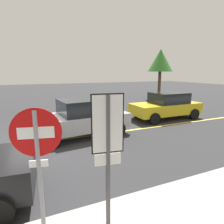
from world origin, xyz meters
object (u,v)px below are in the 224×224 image
at_px(car_yellow_far_lane, 166,105).
at_px(tree_centre_verge, 160,61).
at_px(stop_sign, 38,155).
at_px(speed_limit_sign, 108,139).
at_px(car_silver_crossing, 81,118).

height_order(car_yellow_far_lane, tree_centre_verge, tree_centre_verge).
distance_m(stop_sign, tree_centre_verge, 18.73).
bearing_deg(tree_centre_verge, stop_sign, -132.78).
bearing_deg(speed_limit_sign, car_yellow_far_lane, 44.95).
bearing_deg(car_silver_crossing, speed_limit_sign, -100.11).
height_order(speed_limit_sign, tree_centre_verge, tree_centre_verge).
bearing_deg(car_yellow_far_lane, speed_limit_sign, -135.05).
xyz_separation_m(stop_sign, tree_centre_verge, (12.62, 13.64, 2.31)).
bearing_deg(speed_limit_sign, car_silver_crossing, 79.89).
distance_m(stop_sign, speed_limit_sign, 1.11).
height_order(stop_sign, car_yellow_far_lane, stop_sign).
bearing_deg(stop_sign, tree_centre_verge, 47.22).
distance_m(stop_sign, car_yellow_far_lane, 10.10).
xyz_separation_m(speed_limit_sign, car_silver_crossing, (0.99, 5.55, -0.94)).
relative_size(speed_limit_sign, car_yellow_far_lane, 0.59).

